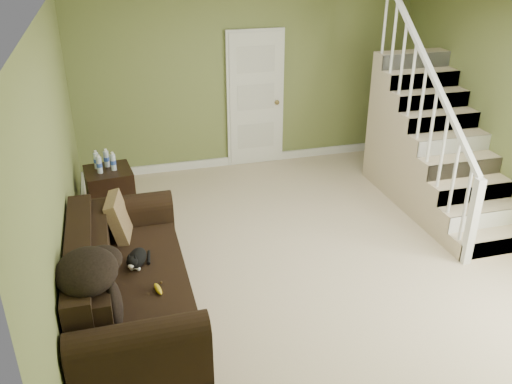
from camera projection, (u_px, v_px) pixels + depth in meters
floor at (311, 253)px, 6.06m from camera, size 5.00×5.50×0.01m
ceiling at (323, 11)px, 4.93m from camera, size 5.00×5.50×0.01m
wall_back at (248, 79)px, 7.88m from camera, size 5.00×0.04×2.60m
wall_front at (490, 309)px, 3.11m from camera, size 5.00×0.04×2.60m
wall_left at (58, 171)px, 4.90m from camera, size 0.04×5.50×2.60m
baseboard_back at (249, 159)px, 8.40m from camera, size 5.00×0.04×0.12m
baseboard_left at (81, 283)px, 5.45m from camera, size 0.04×5.50×0.12m
baseboard_right at (500, 220)px, 6.63m from camera, size 0.04×5.50×0.12m
door at (255, 99)px, 7.99m from camera, size 0.86×0.12×2.02m
staircase at (430, 152)px, 7.10m from camera, size 1.00×2.51×2.82m
sofa at (127, 291)px, 4.84m from camera, size 1.01×2.34×0.93m
side_table at (111, 193)px, 6.68m from camera, size 0.60×0.60×0.88m
cat at (138, 259)px, 4.90m from camera, size 0.24×0.43×0.20m
banana at (158, 289)px, 4.58m from camera, size 0.08×0.18×0.05m
throw_pillow at (119, 217)px, 5.34m from camera, size 0.28×0.46×0.45m
throw_blanket at (87, 271)px, 4.06m from camera, size 0.64×0.73×0.25m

